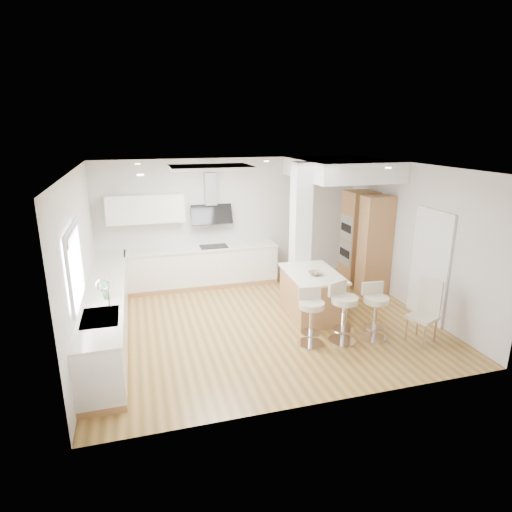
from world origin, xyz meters
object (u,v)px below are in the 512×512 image
object	(u,v)px
peninsula	(312,294)
bar_stool_b	(343,309)
bar_stool_a	(311,314)
bar_stool_c	(375,309)
dining_chair	(426,308)

from	to	relation	value
peninsula	bar_stool_b	distance (m)	1.13
peninsula	bar_stool_a	distance (m)	1.17
peninsula	bar_stool_a	xyz separation A→B (m)	(-0.47, -1.06, 0.10)
bar_stool_a	bar_stool_c	bearing A→B (deg)	3.09
bar_stool_b	dining_chair	bearing A→B (deg)	-35.34
bar_stool_b	bar_stool_c	size ratio (longest dim) A/B	1.06
peninsula	bar_stool_b	xyz separation A→B (m)	(0.07, -1.12, 0.14)
bar_stool_b	bar_stool_a	bearing A→B (deg)	152.34
peninsula	bar_stool_b	world-z (taller)	bar_stool_b
bar_stool_b	dining_chair	xyz separation A→B (m)	(1.36, -0.32, -0.01)
bar_stool_a	dining_chair	bearing A→B (deg)	-2.88
bar_stool_c	peninsula	bearing A→B (deg)	123.03
bar_stool_b	bar_stool_c	world-z (taller)	bar_stool_b
bar_stool_a	bar_stool_c	distance (m)	1.11
bar_stool_b	bar_stool_c	bearing A→B (deg)	-26.80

